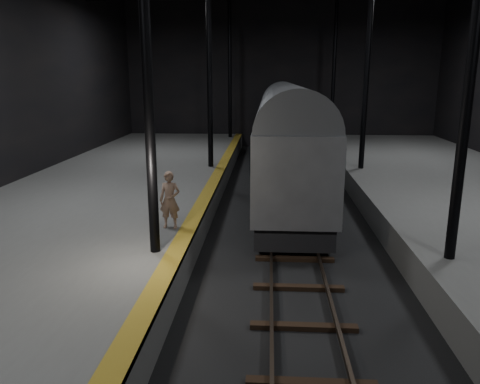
{
  "coord_description": "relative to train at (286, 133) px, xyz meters",
  "views": [
    {
      "loc": [
        -0.84,
        -15.48,
        5.5
      ],
      "look_at": [
        -1.72,
        -1.4,
        2.0
      ],
      "focal_mm": 35.0,
      "sensor_mm": 36.0,
      "label": 1
    }
  ],
  "objects": [
    {
      "name": "platform_left",
      "position": [
        -7.5,
        -7.33,
        -2.32
      ],
      "size": [
        9.0,
        43.8,
        1.0
      ],
      "primitive_type": "cube",
      "color": "#595956",
      "rests_on": "ground"
    },
    {
      "name": "woman",
      "position": [
        -3.8,
        -9.35,
        -0.94
      ],
      "size": [
        0.67,
        0.47,
        1.75
      ],
      "primitive_type": "imported",
      "rotation": [
        0.0,
        0.0,
        -0.08
      ],
      "color": "tan",
      "rests_on": "platform_left"
    },
    {
      "name": "train",
      "position": [
        0.0,
        0.0,
        0.0
      ],
      "size": [
        2.83,
        18.89,
        5.05
      ],
      "color": "#96989E",
      "rests_on": "ground"
    },
    {
      "name": "ground",
      "position": [
        0.0,
        -7.33,
        -2.82
      ],
      "size": [
        44.0,
        44.0,
        0.0
      ],
      "primitive_type": "plane",
      "color": "black",
      "rests_on": "ground"
    },
    {
      "name": "track",
      "position": [
        0.0,
        -7.33,
        -2.75
      ],
      "size": [
        2.4,
        43.0,
        0.24
      ],
      "color": "#3F3328",
      "rests_on": "ground"
    },
    {
      "name": "tactile_strip",
      "position": [
        -3.25,
        -7.33,
        -1.81
      ],
      "size": [
        0.5,
        43.8,
        0.01
      ],
      "primitive_type": "cube",
      "color": "olive",
      "rests_on": "platform_left"
    }
  ]
}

